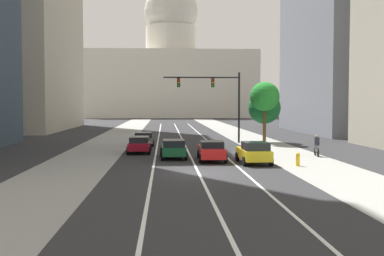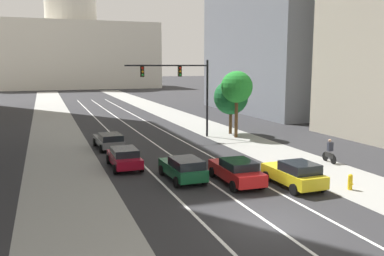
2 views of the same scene
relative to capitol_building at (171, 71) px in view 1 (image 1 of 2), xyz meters
The scene contains 17 objects.
ground_plane 79.36m from the capitol_building, 90.00° to the right, with size 400.00×400.00×0.00m, color #2B2B2D.
sidewalk_left 84.67m from the capitol_building, 95.54° to the right, with size 5.07×130.00×0.01m, color gray.
sidewalk_right 84.67m from the capitol_building, 84.46° to the right, with size 5.07×130.00×0.01m, color gray.
lane_stripe_left 94.20m from the capitol_building, 91.70° to the right, with size 0.16×90.00×0.01m, color white.
lane_stripe_center 94.16m from the capitol_building, 90.00° to the right, with size 0.16×90.00×0.01m, color white.
lane_stripe_right 94.20m from the capitol_building, 88.30° to the right, with size 0.16×90.00×0.01m, color white.
capitol_building is the anchor object (origin of this frame).
car_green 111.05m from the capitol_building, 90.72° to the right, with size 2.04×4.29×1.47m.
car_red 112.70m from the capitol_building, 89.29° to the right, with size 2.06×4.74×1.46m.
car_yellow 114.59m from the capitol_building, 87.91° to the right, with size 2.08×4.21×1.54m.
car_crimson 106.89m from the capitol_building, 92.24° to the right, with size 1.95×4.36×1.39m.
car_gray 100.02m from the capitol_building, 92.39° to the right, with size 2.19×4.57×1.36m.
traffic_signal_mast 96.71m from the capitol_building, 87.97° to the right, with size 8.08×0.39×7.43m.
fire_hydrant 116.23m from the capitol_building, 86.61° to the right, with size 0.26×0.35×0.91m.
cyclist 110.69m from the capitol_building, 84.80° to the right, with size 0.39×1.70×1.72m.
street_tree_mid_right 96.48m from the capitol_building, 84.80° to the right, with size 3.48×3.48×5.47m.
street_tree_near_right 98.49m from the capitol_building, 85.17° to the right, with size 3.04×3.04×6.41m.
Camera 1 is at (-2.03, -28.33, 4.18)m, focal length 44.80 mm.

